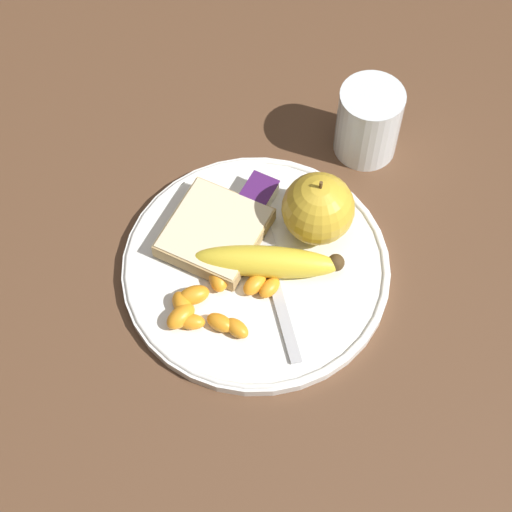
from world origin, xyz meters
The scene contains 17 objects.
ground_plane centered at (0.00, 0.00, 0.00)m, with size 3.00×3.00×0.00m, color brown.
plate centered at (0.00, 0.00, 0.01)m, with size 0.29×0.29×0.01m.
juice_glass centered at (0.21, -0.04, 0.04)m, with size 0.07×0.07×0.09m.
apple centered at (0.07, -0.04, 0.05)m, with size 0.08×0.08×0.09m.
banana centered at (0.01, -0.01, 0.03)m, with size 0.09×0.16×0.03m.
bread_slice centered at (0.01, 0.06, 0.02)m, with size 0.10×0.10×0.02m.
fork centered at (0.01, -0.01, 0.01)m, with size 0.16×0.14×0.00m.
jam_packet centered at (0.08, 0.04, 0.02)m, with size 0.04×0.03×0.02m.
orange_segment_0 centered at (-0.09, 0.04, 0.02)m, with size 0.04×0.03×0.02m.
orange_segment_1 centered at (-0.04, 0.03, 0.02)m, with size 0.04×0.04×0.02m.
orange_segment_2 centered at (-0.02, -0.03, 0.02)m, with size 0.03×0.02×0.02m.
orange_segment_3 centered at (-0.08, 0.00, 0.02)m, with size 0.02×0.03×0.02m.
orange_segment_4 centered at (-0.03, -0.01, 0.02)m, with size 0.03×0.03×0.02m.
orange_segment_5 centered at (-0.07, 0.04, 0.02)m, with size 0.04×0.04×0.02m.
orange_segment_6 centered at (-0.09, 0.03, 0.02)m, with size 0.03×0.03×0.02m.
orange_segment_7 centered at (-0.08, -0.02, 0.02)m, with size 0.02×0.03×0.02m.
orange_segment_8 centered at (-0.08, 0.04, 0.02)m, with size 0.03×0.04×0.02m.
Camera 1 is at (-0.40, -0.21, 0.81)m, focal length 60.00 mm.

